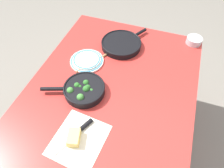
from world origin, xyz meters
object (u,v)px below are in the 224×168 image
Objects in this scene: skillet_broccoli at (84,89)px; skillet_eggs at (121,44)px; prep_bowl_steel at (194,40)px; grater_knife at (79,131)px; cheese_block at (74,137)px; dinner_plate_stack at (87,60)px; wooden_spoon at (105,55)px.

skillet_broccoli is 0.49m from skillet_eggs.
skillet_eggs and prep_bowl_steel have the same top height.
cheese_block reaches higher than grater_knife.
dinner_plate_stack is at bearing -89.82° from skillet_broccoli.
skillet_broccoli is 3.73× the size of cheese_block.
skillet_broccoli reaches higher than skillet_eggs.
cheese_block reaches higher than skillet_eggs.
skillet_eggs is at bearing -66.76° from prep_bowl_steel.
skillet_broccoli reaches higher than dinner_plate_stack.
wooden_spoon is at bearing -110.92° from skillet_broccoli.
skillet_eggs reaches higher than wooden_spoon.
skillet_eggs is at bearing -154.93° from grater_knife.
prep_bowl_steel is (-0.99, 0.51, -0.00)m from cheese_block.
prep_bowl_steel reaches higher than wooden_spoon.
dinner_plate_stack is (0.09, -0.10, 0.01)m from wooden_spoon.
skillet_eggs reaches higher than dinner_plate_stack.
dinner_plate_stack is (-0.25, -0.09, -0.02)m from skillet_broccoli.
skillet_broccoli is 1.62× the size of dinner_plate_stack.
cheese_block is (0.77, -0.01, 0.00)m from skillet_eggs.
cheese_block is 0.89× the size of prep_bowl_steel.
prep_bowl_steel is (-0.22, 0.50, -0.00)m from skillet_eggs.
skillet_broccoli is 0.30m from cheese_block.
wooden_spoon is at bearing -147.26° from grater_knife.
skillet_broccoli is 1.49× the size of grater_knife.
skillet_broccoli is 0.99× the size of skillet_eggs.
cheese_block is at bearing -150.70° from skillet_eggs.
skillet_eggs is at bearing -0.35° from wooden_spoon.
grater_knife is at bearing 18.90° from dinner_plate_stack.
wooden_spoon is 0.59m from grater_knife.
cheese_block is (0.04, -0.00, 0.02)m from grater_knife.
skillet_broccoli is 0.34m from wooden_spoon.
skillet_broccoli is 0.26m from grater_knife.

